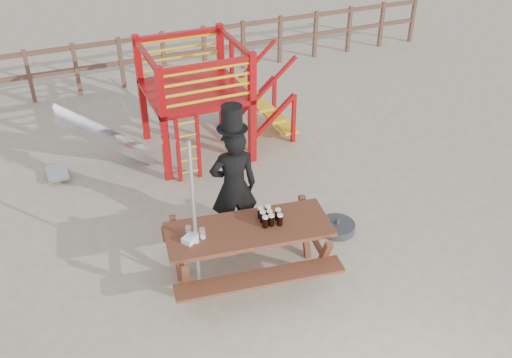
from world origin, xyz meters
name	(u,v)px	position (x,y,z in m)	size (l,w,h in m)	color
ground	(263,269)	(0.00, 0.00, 0.00)	(60.00, 60.00, 0.00)	#C0B295
back_fence	(142,54)	(0.00, 7.00, 0.74)	(15.09, 0.09, 1.20)	brown
playground_fort	(191,99)	(0.12, 3.58, 1.07)	(4.71, 1.84, 2.10)	#AD0B0F
picnic_table	(249,246)	(-0.24, -0.05, 0.54)	(2.38, 1.80, 0.85)	brown
man_with_hat	(234,184)	(-0.12, 0.80, 1.00)	(0.75, 0.55, 2.22)	black
metal_pole	(195,221)	(-0.96, -0.01, 1.15)	(0.05, 0.05, 2.30)	#B2B2B7
parasol_base	(337,227)	(1.40, 0.36, 0.07)	(0.56, 0.56, 0.24)	#323236
paper_bag	(190,239)	(-1.04, -0.02, 0.89)	(0.18, 0.14, 0.08)	white
stout_pints	(269,216)	(0.07, -0.03, 0.94)	(0.30, 0.32, 0.17)	black
empty_glasses	(196,234)	(-0.95, 0.01, 0.92)	(0.23, 0.24, 0.15)	silver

